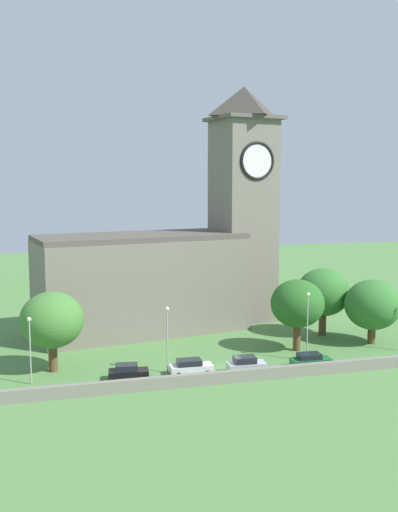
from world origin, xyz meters
TOP-DOWN VIEW (x-y plane):
  - ground_plane at (0.00, 15.00)m, footprint 200.00×200.00m
  - church at (-1.23, 20.56)m, footprint 35.06×16.38m
  - quay_barrier at (0.00, -3.65)m, footprint 50.81×0.70m
  - car_black at (-10.93, -0.17)m, footprint 4.26×2.53m
  - car_white at (-4.35, -0.23)m, footprint 4.55×2.29m
  - car_silver at (1.38, -1.43)m, footprint 4.17×2.40m
  - car_green at (8.81, -1.42)m, footprint 4.46×2.28m
  - streetlamp_west_end at (-20.48, 1.09)m, footprint 0.44×0.44m
  - streetlamp_west_mid at (-6.55, 1.11)m, footprint 0.44×0.44m
  - streetlamp_central at (9.57, 1.12)m, footprint 0.44×0.44m
  - tree_riverside_east at (-18.24, 4.72)m, footprint 6.70×6.70m
  - tree_by_tower at (20.49, 5.54)m, footprint 6.92×6.92m
  - tree_churchyard at (16.44, 10.87)m, footprint 6.94×6.94m
  - tree_riverside_west at (10.18, 5.17)m, footprint 6.38×6.38m

SIDE VIEW (x-z plane):
  - ground_plane at x=0.00m, z-range 0.00..0.00m
  - quay_barrier at x=0.00m, z-range 0.00..1.24m
  - car_green at x=8.81m, z-range 0.01..1.65m
  - car_black at x=-10.93m, z-range 0.01..1.67m
  - car_white at x=-4.35m, z-range 0.01..1.68m
  - car_silver at x=1.38m, z-range 0.00..1.89m
  - streetlamp_west_end at x=-20.48m, z-range 1.17..8.04m
  - streetlamp_west_mid at x=-6.55m, z-range 1.18..8.31m
  - tree_by_tower at x=20.49m, z-range 0.89..8.97m
  - streetlamp_central at x=9.57m, z-range 1.23..9.06m
  - tree_riverside_east at x=-18.24m, z-range 1.26..9.89m
  - tree_riverside_west at x=10.18m, z-range 1.39..10.00m
  - tree_churchyard at x=16.44m, z-range 1.27..10.15m
  - church at x=-1.23m, z-range -6.80..26.55m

